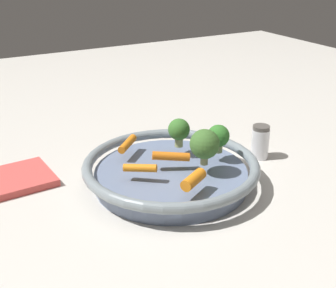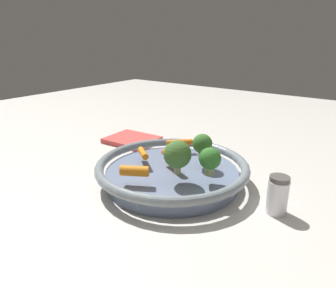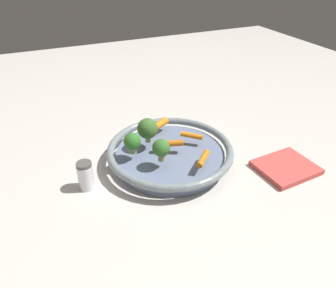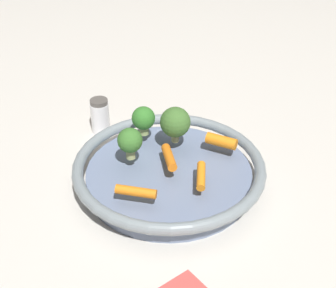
{
  "view_description": "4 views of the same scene",
  "coord_description": "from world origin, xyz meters",
  "px_view_note": "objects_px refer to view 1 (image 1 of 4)",
  "views": [
    {
      "loc": [
        -0.39,
        -0.69,
        0.43
      ],
      "look_at": [
        -0.0,
        0.01,
        0.08
      ],
      "focal_mm": 50.18,
      "sensor_mm": 36.0,
      "label": 1
    },
    {
      "loc": [
        0.36,
        -0.51,
        0.31
      ],
      "look_at": [
        -0.02,
        0.02,
        0.08
      ],
      "focal_mm": 33.24,
      "sensor_mm": 36.0,
      "label": 2
    },
    {
      "loc": [
        0.29,
        0.64,
        0.51
      ],
      "look_at": [
        0.02,
        0.03,
        0.08
      ],
      "focal_mm": 34.07,
      "sensor_mm": 36.0,
      "label": 3
    },
    {
      "loc": [
        -0.56,
        0.39,
        0.54
      ],
      "look_at": [
        0.02,
        -0.01,
        0.07
      ],
      "focal_mm": 52.42,
      "sensor_mm": 36.0,
      "label": 4
    }
  ],
  "objects_px": {
    "broccoli_floret_edge": "(205,144)",
    "broccoli_floret_mid": "(179,130)",
    "serving_bowl": "(171,172)",
    "salt_shaker": "(260,142)",
    "dish_towel": "(13,180)",
    "baby_carrot_left": "(127,144)",
    "baby_carrot_center": "(171,156)",
    "baby_carrot_near_rim": "(194,180)",
    "broccoli_floret_large": "(218,137)",
    "baby_carrot_right": "(140,168)"
  },
  "relations": [
    {
      "from": "broccoli_floret_mid",
      "to": "salt_shaker",
      "type": "bearing_deg",
      "value": -10.82
    },
    {
      "from": "baby_carrot_near_rim",
      "to": "salt_shaker",
      "type": "height_order",
      "value": "same"
    },
    {
      "from": "baby_carrot_near_rim",
      "to": "serving_bowl",
      "type": "bearing_deg",
      "value": 81.75
    },
    {
      "from": "serving_bowl",
      "to": "dish_towel",
      "type": "xyz_separation_m",
      "value": [
        -0.26,
        0.15,
        -0.02
      ]
    },
    {
      "from": "baby_carrot_near_rim",
      "to": "broccoli_floret_edge",
      "type": "distance_m",
      "value": 0.09
    },
    {
      "from": "baby_carrot_right",
      "to": "salt_shaker",
      "type": "bearing_deg",
      "value": 5.53
    },
    {
      "from": "baby_carrot_left",
      "to": "baby_carrot_near_rim",
      "type": "xyz_separation_m",
      "value": [
        0.03,
        -0.2,
        0.0
      ]
    },
    {
      "from": "baby_carrot_left",
      "to": "broccoli_floret_edge",
      "type": "relative_size",
      "value": 0.96
    },
    {
      "from": "baby_carrot_near_rim",
      "to": "dish_towel",
      "type": "bearing_deg",
      "value": 134.03
    },
    {
      "from": "broccoli_floret_edge",
      "to": "broccoli_floret_large",
      "type": "bearing_deg",
      "value": 32.01
    },
    {
      "from": "broccoli_floret_edge",
      "to": "salt_shaker",
      "type": "distance_m",
      "value": 0.2
    },
    {
      "from": "baby_carrot_left",
      "to": "baby_carrot_right",
      "type": "distance_m",
      "value": 0.11
    },
    {
      "from": "baby_carrot_right",
      "to": "broccoli_floret_mid",
      "type": "height_order",
      "value": "broccoli_floret_mid"
    },
    {
      "from": "baby_carrot_right",
      "to": "salt_shaker",
      "type": "distance_m",
      "value": 0.3
    },
    {
      "from": "baby_carrot_near_rim",
      "to": "dish_towel",
      "type": "distance_m",
      "value": 0.36
    },
    {
      "from": "baby_carrot_center",
      "to": "dish_towel",
      "type": "bearing_deg",
      "value": 150.4
    },
    {
      "from": "broccoli_floret_large",
      "to": "dish_towel",
      "type": "bearing_deg",
      "value": 155.58
    },
    {
      "from": "baby_carrot_left",
      "to": "broccoli_floret_large",
      "type": "height_order",
      "value": "broccoli_floret_large"
    },
    {
      "from": "salt_shaker",
      "to": "baby_carrot_left",
      "type": "bearing_deg",
      "value": 163.66
    },
    {
      "from": "serving_bowl",
      "to": "broccoli_floret_edge",
      "type": "relative_size",
      "value": 4.93
    },
    {
      "from": "dish_towel",
      "to": "salt_shaker",
      "type": "bearing_deg",
      "value": -15.82
    },
    {
      "from": "baby_carrot_near_rim",
      "to": "broccoli_floret_edge",
      "type": "relative_size",
      "value": 0.81
    },
    {
      "from": "serving_bowl",
      "to": "broccoli_floret_edge",
      "type": "distance_m",
      "value": 0.09
    },
    {
      "from": "dish_towel",
      "to": "serving_bowl",
      "type": "bearing_deg",
      "value": -30.21
    },
    {
      "from": "baby_carrot_right",
      "to": "salt_shaker",
      "type": "relative_size",
      "value": 0.82
    },
    {
      "from": "baby_carrot_near_rim",
      "to": "baby_carrot_center",
      "type": "bearing_deg",
      "value": 81.48
    },
    {
      "from": "baby_carrot_right",
      "to": "broccoli_floret_edge",
      "type": "relative_size",
      "value": 0.89
    },
    {
      "from": "baby_carrot_left",
      "to": "baby_carrot_near_rim",
      "type": "relative_size",
      "value": 1.17
    },
    {
      "from": "baby_carrot_right",
      "to": "dish_towel",
      "type": "bearing_deg",
      "value": 138.91
    },
    {
      "from": "baby_carrot_right",
      "to": "baby_carrot_near_rim",
      "type": "relative_size",
      "value": 1.09
    },
    {
      "from": "baby_carrot_left",
      "to": "dish_towel",
      "type": "distance_m",
      "value": 0.23
    },
    {
      "from": "salt_shaker",
      "to": "dish_towel",
      "type": "bearing_deg",
      "value": 164.18
    },
    {
      "from": "broccoli_floret_large",
      "to": "salt_shaker",
      "type": "distance_m",
      "value": 0.14
    },
    {
      "from": "serving_bowl",
      "to": "salt_shaker",
      "type": "bearing_deg",
      "value": 3.67
    },
    {
      "from": "baby_carrot_left",
      "to": "salt_shaker",
      "type": "bearing_deg",
      "value": -16.34
    },
    {
      "from": "broccoli_floret_large",
      "to": "baby_carrot_center",
      "type": "bearing_deg",
      "value": 171.73
    },
    {
      "from": "serving_bowl",
      "to": "salt_shaker",
      "type": "xyz_separation_m",
      "value": [
        0.23,
        0.01,
        0.01
      ]
    },
    {
      "from": "baby_carrot_right",
      "to": "baby_carrot_near_rim",
      "type": "height_order",
      "value": "baby_carrot_near_rim"
    },
    {
      "from": "broccoli_floret_mid",
      "to": "baby_carrot_left",
      "type": "bearing_deg",
      "value": 153.71
    },
    {
      "from": "salt_shaker",
      "to": "broccoli_floret_large",
      "type": "bearing_deg",
      "value": -168.73
    },
    {
      "from": "broccoli_floret_edge",
      "to": "broccoli_floret_mid",
      "type": "height_order",
      "value": "broccoli_floret_edge"
    },
    {
      "from": "baby_carrot_center",
      "to": "broccoli_floret_edge",
      "type": "bearing_deg",
      "value": -47.36
    },
    {
      "from": "baby_carrot_left",
      "to": "baby_carrot_right",
      "type": "height_order",
      "value": "same"
    },
    {
      "from": "baby_carrot_near_rim",
      "to": "broccoli_floret_mid",
      "type": "height_order",
      "value": "broccoli_floret_mid"
    },
    {
      "from": "baby_carrot_left",
      "to": "broccoli_floret_edge",
      "type": "xyz_separation_m",
      "value": [
        0.09,
        -0.14,
        0.03
      ]
    },
    {
      "from": "baby_carrot_right",
      "to": "broccoli_floret_large",
      "type": "bearing_deg",
      "value": 1.11
    },
    {
      "from": "broccoli_floret_mid",
      "to": "salt_shaker",
      "type": "relative_size",
      "value": 0.79
    },
    {
      "from": "baby_carrot_left",
      "to": "baby_carrot_near_rim",
      "type": "bearing_deg",
      "value": -81.08
    },
    {
      "from": "serving_bowl",
      "to": "broccoli_floret_edge",
      "type": "height_order",
      "value": "broccoli_floret_edge"
    },
    {
      "from": "salt_shaker",
      "to": "serving_bowl",
      "type": "bearing_deg",
      "value": -176.33
    }
  ]
}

